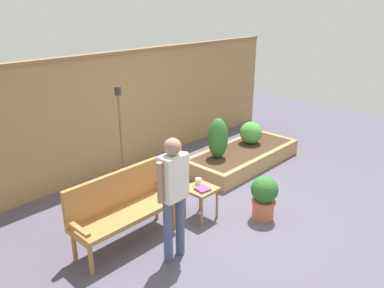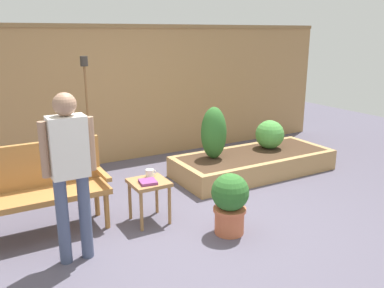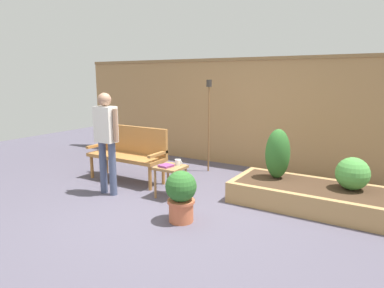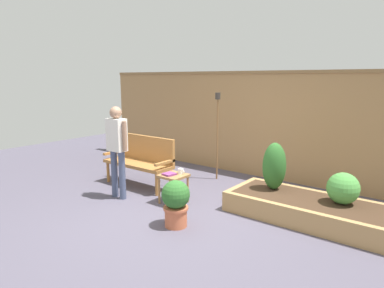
{
  "view_description": "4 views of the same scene",
  "coord_description": "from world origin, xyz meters",
  "px_view_note": "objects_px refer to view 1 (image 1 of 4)",
  "views": [
    {
      "loc": [
        -3.93,
        -2.92,
        2.96
      ],
      "look_at": [
        0.16,
        0.94,
        0.84
      ],
      "focal_mm": 35.52,
      "sensor_mm": 36.0,
      "label": 1
    },
    {
      "loc": [
        -1.97,
        -3.52,
        2.05
      ],
      "look_at": [
        0.39,
        0.61,
        0.72
      ],
      "focal_mm": 37.83,
      "sensor_mm": 36.0,
      "label": 2
    },
    {
      "loc": [
        2.47,
        -3.72,
        1.79
      ],
      "look_at": [
        -0.15,
        0.61,
        0.78
      ],
      "focal_mm": 31.68,
      "sensor_mm": 36.0,
      "label": 3
    },
    {
      "loc": [
        3.2,
        -3.73,
        2.02
      ],
      "look_at": [
        -0.19,
        0.6,
        0.95
      ],
      "focal_mm": 32.07,
      "sensor_mm": 36.0,
      "label": 4
    }
  ],
  "objects_px": {
    "potted_boxwood": "(264,195)",
    "shrub_near_bench": "(218,138)",
    "person_by_bench": "(173,189)",
    "side_table": "(201,193)",
    "shrub_far_corner": "(251,133)",
    "garden_bench": "(121,204)",
    "tiki_torch": "(120,121)",
    "cup_on_table": "(198,181)",
    "book_on_table": "(203,189)"
  },
  "relations": [
    {
      "from": "garden_bench",
      "to": "side_table",
      "type": "xyz_separation_m",
      "value": [
        1.12,
        -0.36,
        -0.15
      ]
    },
    {
      "from": "book_on_table",
      "to": "tiki_torch",
      "type": "bearing_deg",
      "value": 104.12
    },
    {
      "from": "tiki_torch",
      "to": "person_by_bench",
      "type": "relative_size",
      "value": 1.11
    },
    {
      "from": "garden_bench",
      "to": "tiki_torch",
      "type": "bearing_deg",
      "value": 52.41
    },
    {
      "from": "shrub_near_bench",
      "to": "tiki_torch",
      "type": "height_order",
      "value": "tiki_torch"
    },
    {
      "from": "potted_boxwood",
      "to": "person_by_bench",
      "type": "relative_size",
      "value": 0.42
    },
    {
      "from": "shrub_near_bench",
      "to": "shrub_far_corner",
      "type": "bearing_deg",
      "value": 0.0
    },
    {
      "from": "side_table",
      "to": "garden_bench",
      "type": "bearing_deg",
      "value": 162.13
    },
    {
      "from": "person_by_bench",
      "to": "garden_bench",
      "type": "bearing_deg",
      "value": 106.05
    },
    {
      "from": "tiki_torch",
      "to": "side_table",
      "type": "bearing_deg",
      "value": -82.72
    },
    {
      "from": "garden_bench",
      "to": "cup_on_table",
      "type": "height_order",
      "value": "garden_bench"
    },
    {
      "from": "book_on_table",
      "to": "shrub_far_corner",
      "type": "distance_m",
      "value": 2.58
    },
    {
      "from": "cup_on_table",
      "to": "shrub_near_bench",
      "type": "relative_size",
      "value": 0.17
    },
    {
      "from": "garden_bench",
      "to": "shrub_far_corner",
      "type": "height_order",
      "value": "garden_bench"
    },
    {
      "from": "side_table",
      "to": "book_on_table",
      "type": "height_order",
      "value": "book_on_table"
    },
    {
      "from": "cup_on_table",
      "to": "shrub_far_corner",
      "type": "distance_m",
      "value": 2.43
    },
    {
      "from": "book_on_table",
      "to": "potted_boxwood",
      "type": "bearing_deg",
      "value": -34.14
    },
    {
      "from": "side_table",
      "to": "shrub_far_corner",
      "type": "xyz_separation_m",
      "value": [
        2.39,
        0.82,
        0.12
      ]
    },
    {
      "from": "person_by_bench",
      "to": "side_table",
      "type": "bearing_deg",
      "value": 22.85
    },
    {
      "from": "garden_bench",
      "to": "shrub_near_bench",
      "type": "bearing_deg",
      "value": 10.55
    },
    {
      "from": "shrub_far_corner",
      "to": "tiki_torch",
      "type": "relative_size",
      "value": 0.25
    },
    {
      "from": "book_on_table",
      "to": "potted_boxwood",
      "type": "height_order",
      "value": "potted_boxwood"
    },
    {
      "from": "side_table",
      "to": "tiki_torch",
      "type": "height_order",
      "value": "tiki_torch"
    },
    {
      "from": "cup_on_table",
      "to": "book_on_table",
      "type": "relative_size",
      "value": 0.69
    },
    {
      "from": "side_table",
      "to": "shrub_far_corner",
      "type": "bearing_deg",
      "value": 19.02
    },
    {
      "from": "side_table",
      "to": "shrub_far_corner",
      "type": "height_order",
      "value": "shrub_far_corner"
    },
    {
      "from": "person_by_bench",
      "to": "shrub_near_bench",
      "type": "bearing_deg",
      "value": 27.98
    },
    {
      "from": "tiki_torch",
      "to": "shrub_near_bench",
      "type": "bearing_deg",
      "value": -25.19
    },
    {
      "from": "book_on_table",
      "to": "shrub_far_corner",
      "type": "xyz_separation_m",
      "value": [
        2.42,
        0.88,
        0.02
      ]
    },
    {
      "from": "garden_bench",
      "to": "cup_on_table",
      "type": "relative_size",
      "value": 11.45
    },
    {
      "from": "shrub_near_bench",
      "to": "person_by_bench",
      "type": "bearing_deg",
      "value": -152.02
    },
    {
      "from": "tiki_torch",
      "to": "person_by_bench",
      "type": "height_order",
      "value": "tiki_torch"
    },
    {
      "from": "potted_boxwood",
      "to": "shrub_near_bench",
      "type": "relative_size",
      "value": 0.88
    },
    {
      "from": "book_on_table",
      "to": "person_by_bench",
      "type": "xyz_separation_m",
      "value": [
        -0.87,
        -0.32,
        0.44
      ]
    },
    {
      "from": "book_on_table",
      "to": "shrub_near_bench",
      "type": "xyz_separation_m",
      "value": [
        1.4,
        0.88,
        0.18
      ]
    },
    {
      "from": "shrub_far_corner",
      "to": "person_by_bench",
      "type": "distance_m",
      "value": 3.53
    },
    {
      "from": "shrub_near_bench",
      "to": "potted_boxwood",
      "type": "bearing_deg",
      "value": -116.72
    },
    {
      "from": "cup_on_table",
      "to": "tiki_torch",
      "type": "distance_m",
      "value": 1.61
    },
    {
      "from": "side_table",
      "to": "potted_boxwood",
      "type": "relative_size",
      "value": 0.73
    },
    {
      "from": "side_table",
      "to": "person_by_bench",
      "type": "relative_size",
      "value": 0.31
    },
    {
      "from": "side_table",
      "to": "shrub_near_bench",
      "type": "height_order",
      "value": "shrub_near_bench"
    },
    {
      "from": "cup_on_table",
      "to": "garden_bench",
      "type": "bearing_deg",
      "value": 168.02
    },
    {
      "from": "cup_on_table",
      "to": "potted_boxwood",
      "type": "distance_m",
      "value": 0.96
    },
    {
      "from": "potted_boxwood",
      "to": "shrub_far_corner",
      "type": "bearing_deg",
      "value": 39.93
    },
    {
      "from": "side_table",
      "to": "potted_boxwood",
      "type": "bearing_deg",
      "value": -46.94
    },
    {
      "from": "garden_bench",
      "to": "person_by_bench",
      "type": "height_order",
      "value": "person_by_bench"
    },
    {
      "from": "side_table",
      "to": "person_by_bench",
      "type": "distance_m",
      "value": 1.12
    },
    {
      "from": "book_on_table",
      "to": "garden_bench",
      "type": "bearing_deg",
      "value": 167.12
    },
    {
      "from": "cup_on_table",
      "to": "person_by_bench",
      "type": "height_order",
      "value": "person_by_bench"
    },
    {
      "from": "cup_on_table",
      "to": "potted_boxwood",
      "type": "xyz_separation_m",
      "value": [
        0.55,
        -0.77,
        -0.16
      ]
    }
  ]
}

